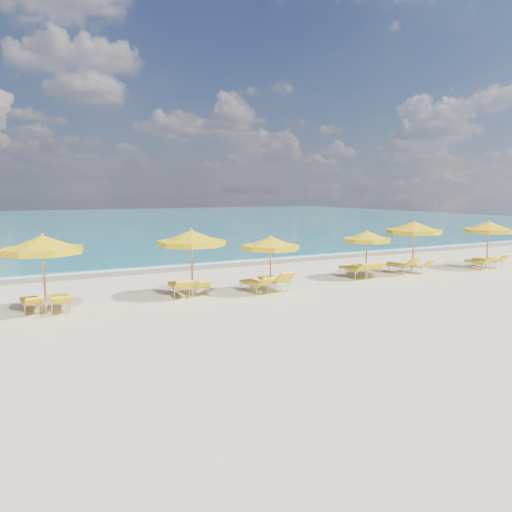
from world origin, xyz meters
name	(u,v)px	position (x,y,z in m)	size (l,w,h in m)	color
ground_plane	(273,290)	(0.00, 0.00, 0.00)	(120.00, 120.00, 0.00)	beige
ocean	(82,222)	(0.00, 48.00, 0.00)	(120.00, 80.00, 0.30)	#146C74
wet_sand_band	(204,266)	(0.00, 7.40, 0.00)	(120.00, 2.60, 0.01)	tan
foam_line	(199,264)	(0.00, 8.20, 0.00)	(120.00, 1.20, 0.03)	white
whitecap_near	(62,252)	(-6.00, 17.00, 0.00)	(14.00, 0.36, 0.05)	white
whitecap_far	(218,235)	(8.00, 24.00, 0.00)	(18.00, 0.30, 0.05)	white
umbrella_2	(42,245)	(-8.43, 0.10, 2.23)	(3.00, 3.00, 2.61)	tan
umbrella_3	(192,239)	(-3.31, 0.32, 2.19)	(3.36, 3.36, 2.57)	tan
umbrella_4	(270,244)	(-0.41, -0.46, 1.94)	(2.96, 2.96, 2.27)	tan
umbrella_5	(367,237)	(5.04, 0.37, 1.89)	(2.88, 2.88, 2.22)	tan
umbrella_6	(414,228)	(7.80, 0.28, 2.19)	(2.61, 2.61, 2.57)	tan
umbrella_7	(489,228)	(12.38, -0.26, 2.10)	(2.61, 2.61, 2.46)	tan
lounger_2_left	(31,305)	(-8.84, 0.60, 0.21)	(0.66, 1.75, 0.69)	#A5A8AD
lounger_2_right	(60,304)	(-7.98, 0.39, 0.22)	(0.72, 1.92, 0.70)	#A5A8AD
lounger_3_left	(179,290)	(-3.71, 0.73, 0.23)	(0.87, 1.97, 0.79)	#A5A8AD
lounger_3_right	(197,288)	(-2.94, 0.80, 0.20)	(0.58, 1.65, 0.68)	#A5A8AD
lounger_4_left	(255,287)	(-0.86, -0.01, 0.22)	(0.74, 1.83, 0.75)	#A5A8AD
lounger_4_right	(274,284)	(0.06, 0.06, 0.24)	(0.68, 1.96, 0.91)	#A5A8AD
lounger_5_left	(354,272)	(4.69, 0.81, 0.24)	(0.81, 1.99, 0.83)	#A5A8AD
lounger_5_right	(366,271)	(5.43, 0.84, 0.24)	(0.91, 2.06, 0.85)	#A5A8AD
lounger_6_left	(397,268)	(7.40, 0.88, 0.24)	(0.94, 1.95, 0.88)	#A5A8AD
lounger_6_right	(415,268)	(8.22, 0.50, 0.21)	(0.84, 1.71, 0.78)	#A5A8AD
lounger_7_left	(478,265)	(11.96, -0.10, 0.21)	(0.71, 1.65, 0.79)	#A5A8AD
lounger_7_right	(488,263)	(12.91, 0.04, 0.22)	(0.76, 1.85, 0.81)	#A5A8AD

